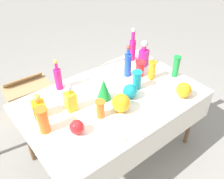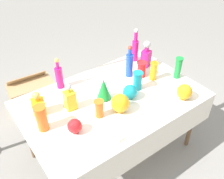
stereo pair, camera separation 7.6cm
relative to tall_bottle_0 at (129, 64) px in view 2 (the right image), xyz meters
name	(u,v)px [view 2 (the right image)]	position (x,y,z in m)	size (l,w,h in m)	color
ground_plane	(112,150)	(-0.36, -0.19, -0.90)	(40.00, 40.00, 0.00)	gray
display_table	(114,105)	(-0.36, -0.23, -0.20)	(1.68, 1.08, 0.76)	white
tall_bottle_0	(129,64)	(0.00, 0.00, 0.00)	(0.07, 0.07, 0.35)	blue
tall_bottle_1	(59,76)	(-0.67, 0.25, -0.02)	(0.07, 0.07, 0.33)	#C61972
tall_bottle_2	(135,48)	(0.25, 0.21, 0.01)	(0.07, 0.07, 0.39)	#C61972
square_decanter_0	(38,105)	(-0.99, 0.01, -0.05)	(0.13, 0.13, 0.23)	orange
square_decanter_1	(70,99)	(-0.74, -0.09, -0.04)	(0.09, 0.09, 0.26)	yellow
square_decanter_2	(146,55)	(0.27, 0.05, -0.01)	(0.12, 0.12, 0.30)	#C61972
slender_vase_0	(138,80)	(-0.08, -0.22, -0.04)	(0.10, 0.10, 0.19)	teal
slender_vase_1	(154,71)	(0.16, -0.20, -0.04)	(0.08, 0.08, 0.20)	orange
slender_vase_2	(41,118)	(-1.04, -0.18, -0.02)	(0.10, 0.10, 0.23)	orange
slender_vase_3	(178,67)	(0.38, -0.32, -0.02)	(0.08, 0.08, 0.23)	#198C38
slender_vase_4	(99,108)	(-0.59, -0.33, -0.06)	(0.08, 0.08, 0.16)	orange
slender_vase_5	(142,69)	(0.10, -0.08, -0.05)	(0.10, 0.10, 0.17)	red
fluted_vase_0	(104,89)	(-0.43, -0.15, -0.03)	(0.13, 0.13, 0.22)	#198C38
round_bowl_0	(75,126)	(-0.85, -0.37, -0.08)	(0.12, 0.12, 0.13)	red
round_bowl_1	(184,92)	(0.17, -0.59, -0.07)	(0.14, 0.14, 0.15)	orange
round_bowl_2	(130,92)	(-0.23, -0.30, -0.07)	(0.14, 0.14, 0.14)	teal
round_bowl_3	(120,103)	(-0.41, -0.38, -0.06)	(0.16, 0.16, 0.17)	orange
price_tag_left	(122,140)	(-0.61, -0.67, -0.13)	(0.06, 0.01, 0.04)	white
cardboard_box_behind_left	(33,95)	(-0.76, 1.03, -0.72)	(0.58, 0.37, 0.45)	tan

